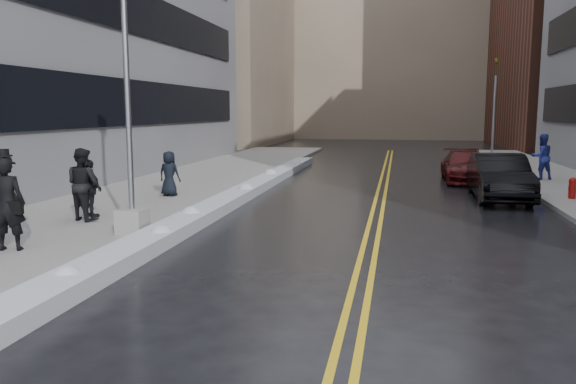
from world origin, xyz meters
The scene contains 18 objects.
ground centered at (0.00, 0.00, 0.00)m, with size 160.00×160.00×0.00m, color black.
sidewalk_west centered at (-5.75, 10.00, 0.07)m, with size 5.50×50.00×0.15m, color gray.
lane_line_left centered at (2.35, 10.00, 0.00)m, with size 0.12×50.00×0.01m, color gold.
lane_line_right centered at (2.65, 10.00, 0.00)m, with size 0.12×50.00×0.01m, color gold.
snow_ridge centered at (-2.45, 8.00, 0.17)m, with size 0.90×30.00×0.34m, color #B7BAC1.
building_west_far centered at (-15.50, 44.00, 9.00)m, with size 14.00×22.00×18.00m, color gray.
building_far centered at (2.00, 60.00, 11.00)m, with size 36.00×16.00×22.00m, color gray.
lamppost centered at (-3.30, 2.00, 2.53)m, with size 0.65×0.65×7.62m.
fire_hydrant centered at (9.00, 10.00, 0.55)m, with size 0.26×0.26×0.73m.
traffic_signal centered at (8.50, 24.00, 3.40)m, with size 0.16×0.20×6.00m.
pedestrian_fedora centered at (-5.10, -0.12, 1.17)m, with size 0.74×0.49×2.03m, color black.
pedestrian_b centered at (-5.36, 3.27, 1.15)m, with size 0.97×0.75×1.99m, color black.
pedestrian_c centered at (-4.82, 7.90, 0.94)m, with size 0.78×0.50×1.59m, color black.
pedestrian_d centered at (-5.39, 3.65, 0.97)m, with size 0.96×0.40×1.64m, color black.
pedestrian_e centered at (-7.27, 2.57, 1.07)m, with size 1.18×0.68×1.83m, color black.
pedestrian_east centered at (9.28, 15.66, 1.15)m, with size 0.97×0.76×2.00m, color navy.
car_black centered at (6.65, 10.26, 0.81)m, with size 1.72×4.92×1.62m, color black.
car_maroon centered at (6.07, 15.41, 0.69)m, with size 1.94×4.77×1.38m, color #420A0B.
Camera 1 is at (3.08, -10.59, 3.14)m, focal length 35.00 mm.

